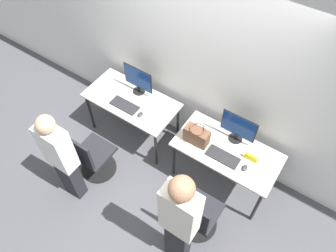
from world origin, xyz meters
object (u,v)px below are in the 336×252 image
keyboard_left (125,105)px  person_right (179,221)px  monitor_left (138,80)px  office_chair_right (197,216)px  monitor_right (238,128)px  mouse_right (245,168)px  handbag (197,135)px  office_chair_left (92,157)px  mouse_left (140,115)px  keyboard_right (223,157)px  person_left (61,157)px

keyboard_left → person_right: size_ratio=0.22×
monitor_left → office_chair_right: size_ratio=0.50×
monitor_right → mouse_right: bearing=-49.1°
office_chair_right → mouse_right: bearing=71.4°
keyboard_left → handbag: bearing=2.2°
office_chair_left → monitor_right: monitor_right is taller
monitor_left → keyboard_left: bearing=-90.0°
mouse_left → handbag: (0.80, 0.06, 0.10)m
monitor_right → handbag: (-0.38, -0.30, -0.10)m
office_chair_left → person_right: bearing=-10.7°
keyboard_left → keyboard_right: bearing=0.7°
monitor_left → keyboard_left: monitor_left is taller
office_chair_right → monitor_left: bearing=148.2°
keyboard_left → mouse_right: size_ratio=4.34×
monitor_left → office_chair_right: (1.52, -0.94, -0.60)m
office_chair_left → handbag: handbag is taller
office_chair_left → handbag: (1.11, 0.74, 0.50)m
handbag → monitor_right: bearing=38.1°
keyboard_left → office_chair_left: (-0.04, -0.70, -0.39)m
keyboard_left → office_chair_left: office_chair_left is taller
office_chair_left → handbag: 1.42m
monitor_left → office_chair_left: size_ratio=0.50×
monitor_left → monitor_right: size_ratio=1.00×
person_left → office_chair_right: 1.71m
keyboard_left → person_left: 1.07m
keyboard_left → monitor_right: 1.51m
person_left → person_right: (1.55, 0.08, 0.13)m
monitor_right → monitor_left: bearing=-179.2°
mouse_left → person_left: (-0.33, -1.05, 0.08)m
person_right → handbag: bearing=111.9°
person_left → office_chair_right: size_ratio=1.75×
monitor_left → mouse_right: 1.77m
monitor_left → keyboard_left: 0.38m
monitor_right → office_chair_right: 1.14m
keyboard_left → office_chair_left: 0.80m
monitor_right → handbag: size_ratio=1.46×
person_left → keyboard_right: bearing=35.6°
mouse_left → handbag: bearing=4.0°
office_chair_left → keyboard_right: office_chair_left is taller
person_left → keyboard_left: bearing=86.8°
keyboard_right → handbag: size_ratio=1.30×
office_chair_right → person_left: bearing=-164.2°
keyboard_right → mouse_left: bearing=-178.5°
office_chair_left → person_left: (-0.02, -0.37, 0.48)m
office_chair_left → office_chair_right: (1.55, 0.08, 0.00)m
office_chair_right → handbag: handbag is taller
office_chair_right → keyboard_right: bearing=95.6°
keyboard_right → office_chair_left: bearing=-154.2°
monitor_left → mouse_left: monitor_left is taller
mouse_left → office_chair_left: (-0.30, -0.69, -0.40)m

